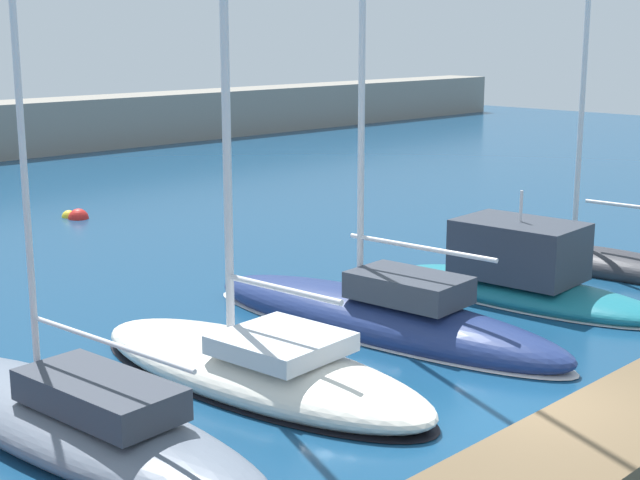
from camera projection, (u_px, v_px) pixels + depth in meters
name	position (u px, v px, depth m)	size (l,w,h in m)	color
ground_plane	(529.00, 427.00, 16.54)	(120.00, 120.00, 0.00)	navy
dock_pier	(608.00, 438.00, 15.46)	(26.84, 2.20, 0.53)	brown
sailboat_slate_second	(71.00, 414.00, 16.02)	(3.17, 9.62, 19.50)	slate
sailboat_ivory_third	(256.00, 363.00, 18.60)	(3.50, 8.72, 16.42)	silver
sailboat_navy_fourth	(380.00, 313.00, 21.80)	(3.19, 10.15, 19.65)	navy
motorboat_teal_fifth	(522.00, 276.00, 24.35)	(3.05, 7.83, 3.05)	#19707F
sailboat_charcoal_sixth	(602.00, 259.00, 27.22)	(2.56, 7.77, 15.07)	#2D2D33
mooring_buoy_yellow	(69.00, 217.00, 35.11)	(0.53, 0.53, 0.53)	yellow
mooring_buoy_red	(79.00, 219.00, 34.84)	(0.75, 0.75, 0.75)	red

